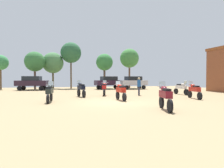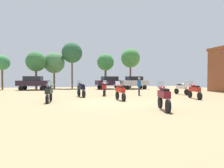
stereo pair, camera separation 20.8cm
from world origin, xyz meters
name	(u,v)px [view 1 (the left image)]	position (x,y,z in m)	size (l,w,h in m)	color
ground_plane	(114,102)	(0.00, 0.00, 0.01)	(44.00, 52.00, 0.02)	#967E58
motorcycle_1	(165,96)	(1.66, -3.95, 0.75)	(0.75, 2.12, 1.50)	black
motorcycle_2	(194,90)	(6.98, 0.62, 0.73)	(0.69, 2.18, 1.44)	black
motorcycle_3	(181,88)	(8.44, 4.54, 0.73)	(0.64, 2.10, 1.44)	black
motorcycle_5	(104,88)	(0.49, 5.51, 0.75)	(0.80, 2.18, 1.48)	black
motorcycle_6	(121,91)	(0.78, 1.03, 0.73)	(0.62, 2.12, 1.46)	black
motorcycle_7	(81,89)	(-1.86, 4.57, 0.76)	(0.73, 2.10, 1.51)	black
motorcycle_10	(50,92)	(-4.38, 1.13, 0.73)	(0.62, 2.13, 1.46)	black
car_1	(133,82)	(7.31, 15.41, 1.19)	(4.46, 2.22, 2.00)	black
car_2	(109,82)	(3.59, 16.32, 1.19)	(4.51, 2.37, 2.00)	black
car_3	(32,82)	(-7.63, 16.48, 1.19)	(4.55, 2.54, 2.00)	black
person_1	(139,85)	(3.82, 4.75, 1.06)	(0.47, 0.47, 1.78)	#2B2C40
tree_1	(104,62)	(3.73, 20.09, 4.50)	(2.93, 2.93, 6.00)	#4F3B32
tree_3	(35,62)	(-7.59, 19.33, 4.32)	(3.11, 3.11, 5.88)	brown
tree_4	(0,63)	(-12.49, 19.63, 4.08)	(2.28, 2.28, 5.25)	brown
tree_5	(53,63)	(-4.93, 20.68, 4.29)	(3.46, 3.46, 6.02)	brown
tree_6	(129,58)	(8.27, 19.84, 5.31)	(3.38, 3.38, 7.01)	brown
tree_7	(71,53)	(-1.99, 20.39, 6.03)	(3.45, 3.45, 7.76)	brown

